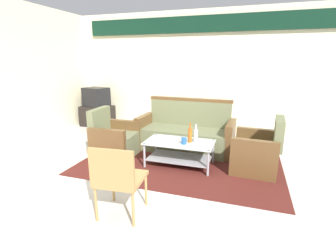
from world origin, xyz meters
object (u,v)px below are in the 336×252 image
Objects in this scene: cup at (184,141)px; wicker_chair at (118,176)px; coffee_table at (180,150)px; armchair_left at (114,141)px; armchair_right at (257,153)px; tv_stand at (98,116)px; bottle_clear at (196,135)px; television at (96,97)px; bottle_orange at (190,135)px; couch at (186,134)px.

cup is 1.51m from wicker_chair.
wicker_chair reaches higher than coffee_table.
armchair_left is 1.90m from wicker_chair.
wicker_chair is at bearing 144.51° from armchair_right.
coffee_table is 1.60m from wicker_chair.
coffee_table is at bearing 103.28° from armchair_right.
tv_stand is (-2.76, 1.85, -0.01)m from coffee_table.
armchair_left is at bearing 173.83° from cup.
armchair_right is 0.99m from bottle_clear.
television is (-3.95, 1.65, 0.47)m from armchair_right.
coffee_table is 11.00× the size of cup.
bottle_orange reaches higher than bottle_clear.
armchair_right is at bearing 171.09° from television.
cup is (-0.15, -0.16, -0.06)m from bottle_clear.
couch reaches higher than bottle_orange.
coffee_table is at bearing 136.23° from cup.
television reaches higher than armchair_left.
tv_stand is at bearing 121.47° from wicker_chair.
bottle_clear is 0.23m from cup.
armchair_right is at bearing 9.46° from coffee_table.
television reaches higher than tv_stand.
wicker_chair is at bearing 28.72° from armchair_left.
bottle_clear is 0.35× the size of wicker_chair.
bottle_clear is (1.47, 0.01, 0.23)m from armchair_left.
tv_stand reaches higher than cup.
bottle_orange is at bearing 58.34° from cup.
couch reaches higher than tv_stand.
coffee_table is 3.44× the size of bottle_orange.
cup is 0.15× the size of television.
cup is 0.12× the size of tv_stand.
coffee_table is at bearing -33.80° from tv_stand.
wicker_chair is at bearing -98.96° from coffee_table.
couch is 0.81m from bottle_clear.
wicker_chair is (-1.44, -1.76, 0.21)m from armchair_right.
armchair_left is 1.06× the size of tv_stand.
tv_stand is 4.24m from wicker_chair.
bottle_clear is at bearing 14.98° from coffee_table.
armchair_left is at bearing 177.52° from coffee_table.
couch reaches higher than cup.
couch is at bearing 119.72° from armchair_left.
armchair_left reaches higher than cup.
bottle_orange reaches higher than tv_stand.
bottle_orange is at bearing 70.64° from wicker_chair.
couch is 2.34m from wicker_chair.
couch is 2.15× the size of armchair_right.
armchair_right is 1.01× the size of wicker_chair.
tv_stand is at bearing -19.80° from couch.
television is at bearing 71.20° from armchair_right.
coffee_table is at bearing 85.03° from armchair_left.
armchair_left is 1.00× the size of armchair_right.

